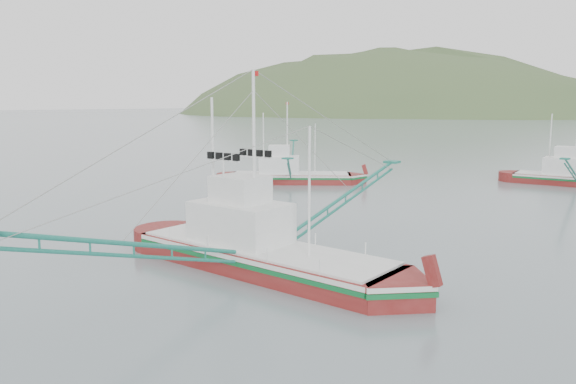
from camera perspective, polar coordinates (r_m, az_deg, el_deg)
The scene contains 5 objects.
ground at distance 32.24m, azimuth -6.53°, elevation -6.98°, with size 1200.00×1200.00×0.00m, color slate.
main_boat at distance 30.12m, azimuth -3.02°, elevation -4.87°, with size 15.65×28.18×11.40m.
bg_boat_far at distance 67.98m, azimuth 27.25°, elevation 1.69°, with size 13.19×23.49×9.52m.
bg_boat_left at distance 62.11m, azimuth 0.24°, elevation 2.79°, with size 17.51×21.27×9.63m.
headland_left at distance 432.24m, azimuth 9.61°, elevation 7.83°, with size 448.00×308.00×210.00m, color #3E552B.
Camera 1 is at (21.55, -22.27, 8.92)m, focal length 35.00 mm.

